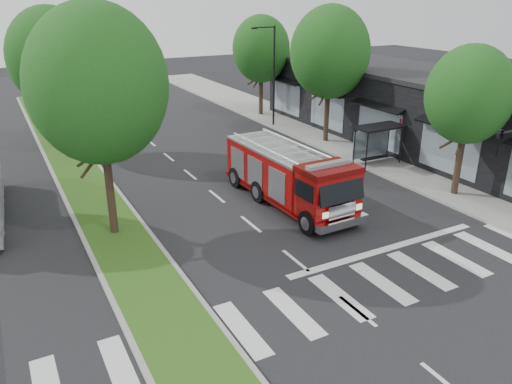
% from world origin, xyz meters
% --- Properties ---
extents(ground, '(140.00, 140.00, 0.00)m').
position_xyz_m(ground, '(0.00, 0.00, 0.00)').
color(ground, black).
rests_on(ground, ground).
extents(sidewalk_right, '(5.00, 80.00, 0.15)m').
position_xyz_m(sidewalk_right, '(12.50, 10.00, 0.07)').
color(sidewalk_right, gray).
rests_on(sidewalk_right, ground).
extents(median, '(3.00, 50.00, 0.15)m').
position_xyz_m(median, '(-6.00, 18.00, 0.08)').
color(median, gray).
rests_on(median, ground).
extents(storefront_row, '(8.00, 30.00, 5.00)m').
position_xyz_m(storefront_row, '(17.00, 10.00, 2.50)').
color(storefront_row, black).
rests_on(storefront_row, ground).
extents(bus_shelter, '(3.20, 1.60, 2.61)m').
position_xyz_m(bus_shelter, '(11.20, 8.15, 2.04)').
color(bus_shelter, black).
rests_on(bus_shelter, ground).
extents(tree_right_near, '(4.40, 4.40, 8.05)m').
position_xyz_m(tree_right_near, '(11.50, 2.00, 5.51)').
color(tree_right_near, black).
rests_on(tree_right_near, ground).
extents(tree_right_mid, '(5.60, 5.60, 9.72)m').
position_xyz_m(tree_right_mid, '(11.50, 14.00, 6.49)').
color(tree_right_mid, black).
rests_on(tree_right_mid, ground).
extents(tree_right_far, '(5.00, 5.00, 8.73)m').
position_xyz_m(tree_right_far, '(11.50, 24.00, 5.84)').
color(tree_right_far, black).
rests_on(tree_right_far, ground).
extents(tree_median_near, '(5.80, 5.80, 10.16)m').
position_xyz_m(tree_median_near, '(-6.00, 6.00, 6.81)').
color(tree_median_near, black).
rests_on(tree_median_near, ground).
extents(tree_median_far, '(5.60, 5.60, 9.72)m').
position_xyz_m(tree_median_far, '(-6.00, 20.00, 6.49)').
color(tree_median_far, black).
rests_on(tree_median_far, ground).
extents(streetlight_right_far, '(2.11, 0.20, 8.00)m').
position_xyz_m(streetlight_right_far, '(10.35, 20.00, 4.48)').
color(streetlight_right_far, black).
rests_on(streetlight_right_far, ground).
extents(fire_engine, '(3.10, 9.25, 3.17)m').
position_xyz_m(fire_engine, '(2.92, 5.37, 1.52)').
color(fire_engine, '#510504').
rests_on(fire_engine, ground).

